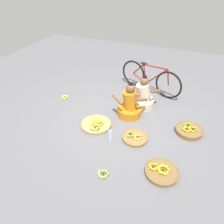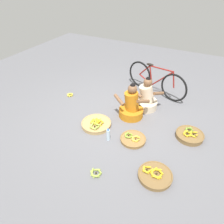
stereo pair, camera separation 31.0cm
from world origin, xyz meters
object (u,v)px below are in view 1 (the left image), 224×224
object	(u,v)px
banana_basket_back_center	(96,125)
banana_basket_back_right	(189,130)
vendor_woman_behind	(143,97)
vendor_woman_front	(130,105)
banana_basket_near_bicycle	(162,172)
banana_basket_front_right	(135,138)
loose_bananas_back_left	(65,97)
water_bottle	(110,135)
loose_bananas_front_left	(103,174)
bicycle_leaning	(150,78)

from	to	relation	value
banana_basket_back_center	banana_basket_back_right	bearing A→B (deg)	16.38
vendor_woman_behind	vendor_woman_front	bearing A→B (deg)	-110.52
banana_basket_back_center	banana_basket_near_bicycle	xyz separation A→B (m)	(1.46, -0.67, -0.00)
vendor_woman_front	banana_basket_front_right	distance (m)	0.81
loose_bananas_back_left	water_bottle	xyz separation A→B (m)	(1.61, -0.97, 0.09)
banana_basket_back_center	banana_basket_back_right	size ratio (longest dim) A/B	1.16
vendor_woman_front	banana_basket_back_right	bearing A→B (deg)	-5.44
vendor_woman_behind	banana_basket_front_right	world-z (taller)	vendor_woman_behind
banana_basket_back_center	water_bottle	size ratio (longest dim) A/B	2.34
banana_basket_front_right	loose_bananas_front_left	xyz separation A→B (m)	(-0.22, -0.98, -0.01)
banana_basket_front_right	banana_basket_near_bicycle	world-z (taller)	banana_basket_near_bicycle
banana_basket_near_bicycle	loose_bananas_front_left	xyz separation A→B (m)	(-0.84, -0.38, -0.02)
banana_basket_near_bicycle	loose_bananas_back_left	size ratio (longest dim) A/B	3.01
loose_bananas_back_left	banana_basket_back_right	bearing A→B (deg)	-3.77
banana_basket_back_right	banana_basket_front_right	bearing A→B (deg)	-147.87
vendor_woman_behind	banana_basket_front_right	distance (m)	1.18
bicycle_leaning	banana_basket_back_right	distance (m)	1.76
loose_bananas_front_left	banana_basket_back_right	bearing A→B (deg)	53.93
bicycle_leaning	banana_basket_back_center	world-z (taller)	bicycle_leaning
loose_bananas_back_left	water_bottle	size ratio (longest dim) A/B	0.69
vendor_woman_behind	water_bottle	xyz separation A→B (m)	(-0.24, -1.34, -0.12)
loose_bananas_front_left	loose_bananas_back_left	world-z (taller)	loose_bananas_front_left
water_bottle	vendor_woman_front	bearing A→B (deg)	85.18
banana_basket_back_center	banana_basket_near_bicycle	world-z (taller)	banana_basket_back_center
bicycle_leaning	water_bottle	xyz separation A→B (m)	(-0.21, -2.09, -0.24)
vendor_woman_front	banana_basket_back_center	size ratio (longest dim) A/B	1.30
vendor_woman_behind	banana_basket_back_center	bearing A→B (deg)	-121.30
vendor_woman_behind	bicycle_leaning	xyz separation A→B (m)	(-0.03, 0.75, 0.11)
vendor_woman_front	water_bottle	size ratio (longest dim) A/B	3.04
banana_basket_back_right	water_bottle	size ratio (longest dim) A/B	2.01
bicycle_leaning	banana_basket_near_bicycle	size ratio (longest dim) A/B	3.04
bicycle_leaning	banana_basket_front_right	size ratio (longest dim) A/B	3.39
vendor_woman_behind	banana_basket_near_bicycle	world-z (taller)	vendor_woman_behind
vendor_woman_front	bicycle_leaning	xyz separation A→B (m)	(0.13, 1.19, 0.11)
loose_bananas_back_left	bicycle_leaning	bearing A→B (deg)	31.72
vendor_woman_behind	bicycle_leaning	size ratio (longest dim) A/B	0.47
bicycle_leaning	loose_bananas_back_left	xyz separation A→B (m)	(-1.81, -1.12, -0.33)
loose_bananas_front_left	vendor_woman_behind	bearing A→B (deg)	88.96
vendor_woman_behind	banana_basket_back_center	distance (m)	1.28
banana_basket_front_right	water_bottle	world-z (taller)	water_bottle
loose_bananas_front_left	banana_basket_front_right	bearing A→B (deg)	77.60
vendor_woman_front	loose_bananas_back_left	distance (m)	1.70
banana_basket_front_right	vendor_woman_behind	bearing A→B (deg)	98.80
banana_basket_front_right	loose_bananas_back_left	bearing A→B (deg)	159.16
banana_basket_front_right	banana_basket_back_center	bearing A→B (deg)	175.76
bicycle_leaning	vendor_woman_front	bearing A→B (deg)	-96.33
loose_bananas_back_left	banana_basket_back_center	bearing A→B (deg)	-30.78
banana_basket_back_center	loose_bananas_back_left	size ratio (longest dim) A/B	3.41
banana_basket_front_right	loose_bananas_front_left	world-z (taller)	banana_basket_front_right
bicycle_leaning	loose_bananas_back_left	size ratio (longest dim) A/B	9.17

